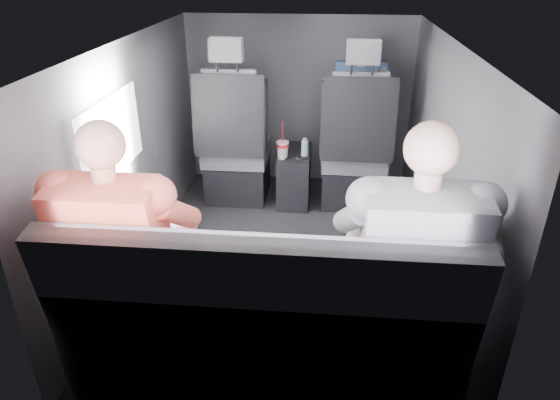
# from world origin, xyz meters

# --- Properties ---
(floor) EXTENTS (2.60, 2.60, 0.00)m
(floor) POSITION_xyz_m (0.00, 0.00, 0.00)
(floor) COLOR black
(floor) RESTS_ON ground
(ceiling) EXTENTS (2.60, 2.60, 0.00)m
(ceiling) POSITION_xyz_m (0.00, 0.00, 1.35)
(ceiling) COLOR #B2B2AD
(ceiling) RESTS_ON panel_back
(panel_left) EXTENTS (0.02, 2.60, 1.35)m
(panel_left) POSITION_xyz_m (-0.90, 0.00, 0.68)
(panel_left) COLOR #56565B
(panel_left) RESTS_ON floor
(panel_right) EXTENTS (0.02, 2.60, 1.35)m
(panel_right) POSITION_xyz_m (0.90, 0.00, 0.68)
(panel_right) COLOR #56565B
(panel_right) RESTS_ON floor
(panel_front) EXTENTS (1.80, 0.02, 1.35)m
(panel_front) POSITION_xyz_m (0.00, 1.30, 0.68)
(panel_front) COLOR #56565B
(panel_front) RESTS_ON floor
(panel_back) EXTENTS (1.80, 0.02, 1.35)m
(panel_back) POSITION_xyz_m (0.00, -1.30, 0.68)
(panel_back) COLOR #56565B
(panel_back) RESTS_ON floor
(side_window) EXTENTS (0.02, 0.75, 0.42)m
(side_window) POSITION_xyz_m (-0.88, -0.30, 0.90)
(side_window) COLOR white
(side_window) RESTS_ON panel_left
(seatbelt) EXTENTS (0.35, 0.11, 0.59)m
(seatbelt) POSITION_xyz_m (0.45, 0.67, 0.80)
(seatbelt) COLOR black
(seatbelt) RESTS_ON front_seat_right
(front_seat_left) EXTENTS (0.52, 0.58, 1.26)m
(front_seat_left) POSITION_xyz_m (-0.45, 0.84, 0.40)
(front_seat_left) COLOR black
(front_seat_left) RESTS_ON floor
(front_seat_right) EXTENTS (0.52, 0.58, 1.26)m
(front_seat_right) POSITION_xyz_m (0.45, 0.84, 0.40)
(front_seat_right) COLOR black
(front_seat_right) RESTS_ON floor
(center_console) EXTENTS (0.24, 0.48, 0.41)m
(center_console) POSITION_xyz_m (0.00, 0.88, 0.20)
(center_console) COLOR black
(center_console) RESTS_ON floor
(rear_bench) EXTENTS (1.60, 0.57, 0.92)m
(rear_bench) POSITION_xyz_m (0.00, -1.06, 0.31)
(rear_bench) COLOR #555559
(rear_bench) RESTS_ON floor
(soda_cup) EXTENTS (0.09, 0.09, 0.28)m
(soda_cup) POSITION_xyz_m (-0.08, 0.75, 0.47)
(soda_cup) COLOR white
(soda_cup) RESTS_ON center_console
(water_bottle) EXTENTS (0.05, 0.05, 0.14)m
(water_bottle) POSITION_xyz_m (0.08, 0.79, 0.47)
(water_bottle) COLOR #B0DBEF
(water_bottle) RESTS_ON center_console
(laptop_white) EXTENTS (0.33, 0.32, 0.22)m
(laptop_white) POSITION_xyz_m (-0.61, -0.75, 0.63)
(laptop_white) COLOR silver
(laptop_white) RESTS_ON passenger_rear_left
(laptop_black) EXTENTS (0.40, 0.39, 0.25)m
(laptop_black) POSITION_xyz_m (0.56, -0.79, 0.63)
(laptop_black) COLOR black
(laptop_black) RESTS_ON passenger_rear_right
(passenger_rear_left) EXTENTS (0.52, 0.63, 1.24)m
(passenger_rear_left) POSITION_xyz_m (-0.57, -0.97, 0.64)
(passenger_rear_left) COLOR #323237
(passenger_rear_left) RESTS_ON rear_bench
(passenger_rear_right) EXTENTS (0.54, 0.65, 1.27)m
(passenger_rear_right) POSITION_xyz_m (0.58, -0.97, 0.65)
(passenger_rear_right) COLOR #324C6F
(passenger_rear_right) RESTS_ON rear_bench
(passenger_front_right) EXTENTS (0.38, 0.38, 0.74)m
(passenger_front_right) POSITION_xyz_m (0.47, 1.10, 0.74)
(passenger_front_right) COLOR #324C6F
(passenger_front_right) RESTS_ON front_seat_right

